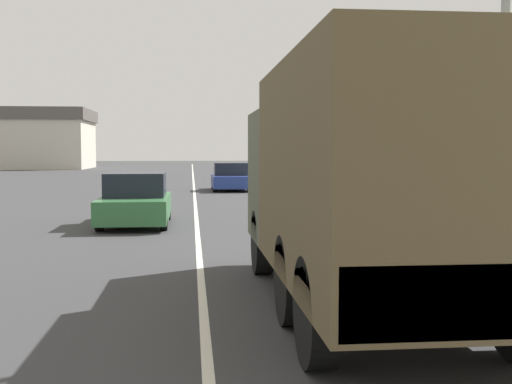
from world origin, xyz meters
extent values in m
plane|color=#38383A|center=(0.00, 40.00, 0.00)|extent=(180.00, 180.00, 0.00)
cube|color=silver|center=(0.00, 40.00, 0.00)|extent=(0.12, 120.00, 0.00)
cube|color=#ADAAA3|center=(4.50, 40.00, 0.06)|extent=(1.80, 120.00, 0.12)
cube|color=olive|center=(8.90, 40.00, 0.01)|extent=(7.00, 120.00, 0.02)
cube|color=#474C38|center=(2.09, 14.36, 1.66)|extent=(2.37, 2.00, 2.17)
cube|color=brown|center=(2.09, 10.79, 1.85)|extent=(2.37, 5.13, 2.57)
cube|color=#474C38|center=(2.09, 8.28, 0.92)|extent=(2.25, 0.10, 0.60)
cube|color=red|center=(1.20, 8.26, 1.12)|extent=(0.12, 0.06, 0.12)
cylinder|color=black|center=(1.05, 14.26, 0.54)|extent=(0.30, 1.09, 1.09)
cylinder|color=black|center=(3.12, 14.26, 0.54)|extent=(0.30, 1.09, 1.09)
cylinder|color=black|center=(1.05, 9.51, 0.54)|extent=(0.30, 1.09, 1.09)
cylinder|color=black|center=(1.05, 11.05, 0.54)|extent=(0.30, 1.09, 1.09)
cylinder|color=black|center=(3.12, 11.05, 0.54)|extent=(0.30, 1.09, 1.09)
cube|color=#336B3D|center=(-1.70, 21.66, 0.49)|extent=(1.85, 4.02, 0.63)
cube|color=black|center=(-1.70, 21.74, 1.14)|extent=(1.63, 1.81, 0.66)
cylinder|color=black|center=(-2.53, 22.95, 0.32)|extent=(0.20, 0.64, 0.64)
cylinder|color=black|center=(-0.88, 22.95, 0.32)|extent=(0.20, 0.64, 0.64)
cylinder|color=black|center=(-2.53, 20.38, 0.32)|extent=(0.20, 0.64, 0.64)
cylinder|color=black|center=(-0.88, 20.38, 0.32)|extent=(0.20, 0.64, 0.64)
cube|color=navy|center=(1.90, 36.90, 0.48)|extent=(1.93, 4.00, 0.62)
cube|color=black|center=(1.90, 36.98, 1.12)|extent=(1.70, 1.80, 0.65)
cylinder|color=black|center=(1.03, 38.18, 0.32)|extent=(0.20, 0.64, 0.64)
cylinder|color=black|center=(2.76, 38.18, 0.32)|extent=(0.20, 0.64, 0.64)
cylinder|color=black|center=(1.03, 35.62, 0.32)|extent=(0.20, 0.64, 0.64)
cylinder|color=black|center=(2.76, 35.62, 0.32)|extent=(0.20, 0.64, 0.64)
cylinder|color=gray|center=(4.75, 13.23, 4.26)|extent=(0.14, 0.14, 8.27)
cube|color=beige|center=(-19.21, 79.12, 2.69)|extent=(14.69, 10.68, 5.38)
cube|color=#514C47|center=(-19.21, 79.12, 6.06)|extent=(15.28, 11.11, 1.35)
camera|label=1|loc=(-0.15, 3.53, 2.10)|focal=45.00mm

